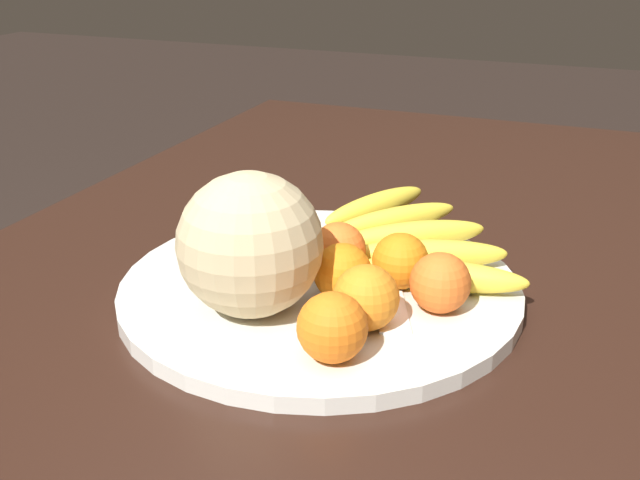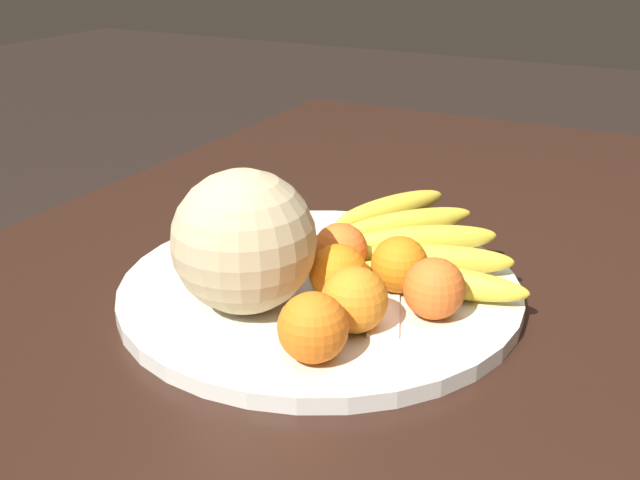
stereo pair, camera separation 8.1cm
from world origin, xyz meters
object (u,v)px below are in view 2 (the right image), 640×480
at_px(orange_front_left, 399,265).
at_px(orange_mid_center, 313,328).
at_px(kitchen_table, 363,336).
at_px(orange_top_small, 338,273).
at_px(orange_back_left, 434,288).
at_px(banana_bunch, 416,241).
at_px(orange_front_right, 355,300).
at_px(orange_back_right, 340,250).
at_px(produce_tag, 384,315).
at_px(fruit_bowl, 320,288).
at_px(melon, 244,241).

bearing_deg(orange_front_left, orange_mid_center, 174.10).
bearing_deg(kitchen_table, orange_top_small, -170.95).
relative_size(kitchen_table, orange_back_left, 25.75).
height_order(banana_bunch, orange_front_right, orange_front_right).
bearing_deg(orange_top_small, orange_front_right, -139.46).
relative_size(orange_mid_center, orange_back_right, 1.06).
xyz_separation_m(orange_mid_center, produce_tag, (0.10, -0.03, -0.03)).
bearing_deg(fruit_bowl, kitchen_table, -14.31).
bearing_deg(orange_mid_center, orange_front_left, -5.90).
relative_size(fruit_bowl, orange_mid_center, 6.79).
bearing_deg(orange_back_left, kitchen_table, 51.20).
bearing_deg(orange_back_right, melon, 154.48).
bearing_deg(orange_back_left, banana_bunch, 27.24).
bearing_deg(banana_bunch, orange_top_small, -137.84).
relative_size(kitchen_table, banana_bunch, 5.44).
bearing_deg(orange_front_left, orange_front_right, 176.16).
distance_m(orange_front_right, orange_top_small, 0.06).
bearing_deg(orange_back_right, orange_front_left, -93.36).
bearing_deg(orange_mid_center, orange_back_right, 18.30).
bearing_deg(orange_front_right, kitchen_table, 20.72).
bearing_deg(produce_tag, orange_front_right, 135.54).
bearing_deg(kitchen_table, orange_back_left, -128.80).
bearing_deg(orange_front_right, melon, 94.07).
height_order(melon, orange_front_right, melon).
distance_m(kitchen_table, orange_front_right, 0.22).
bearing_deg(orange_back_right, orange_back_left, -108.45).
xyz_separation_m(orange_back_left, produce_tag, (-0.02, 0.04, -0.03)).
height_order(orange_mid_center, orange_top_small, orange_mid_center).
relative_size(orange_front_left, orange_mid_center, 0.94).
relative_size(orange_front_left, orange_front_right, 0.94).
xyz_separation_m(banana_bunch, orange_mid_center, (-0.26, -0.00, 0.02)).
bearing_deg(orange_back_right, orange_mid_center, -161.70).
bearing_deg(orange_back_left, melon, 111.37).
height_order(kitchen_table, orange_back_left, orange_back_left).
bearing_deg(produce_tag, orange_top_small, 56.75).
height_order(orange_top_small, produce_tag, orange_top_small).
relative_size(melon, banana_bunch, 0.50).
relative_size(banana_bunch, produce_tag, 3.21).
bearing_deg(orange_mid_center, produce_tag, -14.14).
distance_m(melon, orange_back_right, 0.13).
bearing_deg(orange_front_right, orange_mid_center, 171.04).
distance_m(banana_bunch, orange_mid_center, 0.26).
height_order(orange_back_right, produce_tag, orange_back_right).
bearing_deg(produce_tag, melon, 87.00).
distance_m(orange_front_left, orange_front_right, 0.10).
distance_m(fruit_bowl, orange_top_small, 0.06).
distance_m(orange_front_left, produce_tag, 0.07).
distance_m(orange_front_left, orange_top_small, 0.07).
xyz_separation_m(orange_front_left, produce_tag, (-0.06, -0.01, -0.03)).
height_order(kitchen_table, fruit_bowl, fruit_bowl).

